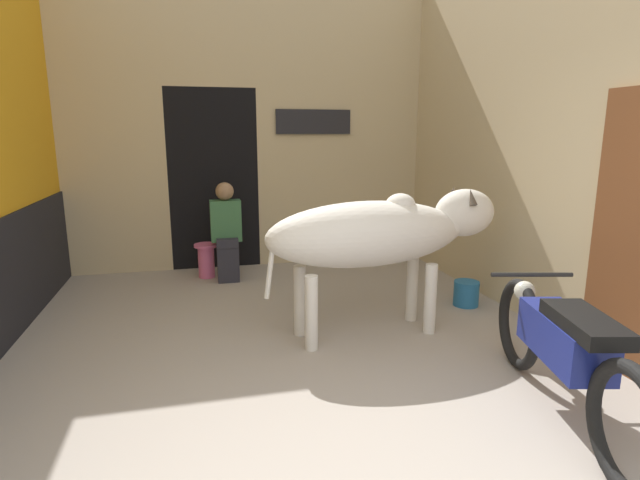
% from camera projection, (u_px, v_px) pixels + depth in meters
% --- Properties ---
extents(wall_back_with_doorway, '(4.69, 0.93, 3.85)m').
position_uv_depth(wall_back_with_doorway, '(235.00, 143.00, 6.72)').
color(wall_back_with_doorway, '#C6B289').
rests_on(wall_back_with_doorway, ground_plane).
extents(wall_right_with_door, '(0.22, 4.78, 3.85)m').
position_uv_depth(wall_right_with_door, '(535.00, 120.00, 4.73)').
color(wall_right_with_door, '#C6B289').
rests_on(wall_right_with_door, ground_plane).
extents(cow, '(2.21, 0.75, 1.30)m').
position_uv_depth(cow, '(382.00, 233.00, 4.37)').
color(cow, silver).
rests_on(cow, ground_plane).
extents(motorcycle_near, '(0.71, 2.03, 0.80)m').
position_uv_depth(motorcycle_near, '(563.00, 349.00, 3.11)').
color(motorcycle_near, black).
rests_on(motorcycle_near, ground_plane).
extents(shopkeeper_seated, '(0.37, 0.34, 1.20)m').
position_uv_depth(shopkeeper_seated, '(226.00, 229.00, 6.06)').
color(shopkeeper_seated, '#282833').
rests_on(shopkeeper_seated, ground_plane).
extents(plastic_stool, '(0.28, 0.28, 0.43)m').
position_uv_depth(plastic_stool, '(206.00, 259.00, 6.23)').
color(plastic_stool, '#DB6093').
rests_on(plastic_stool, ground_plane).
extents(bucket, '(0.26, 0.26, 0.26)m').
position_uv_depth(bucket, '(466.00, 293.00, 5.22)').
color(bucket, '#23669E').
rests_on(bucket, ground_plane).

